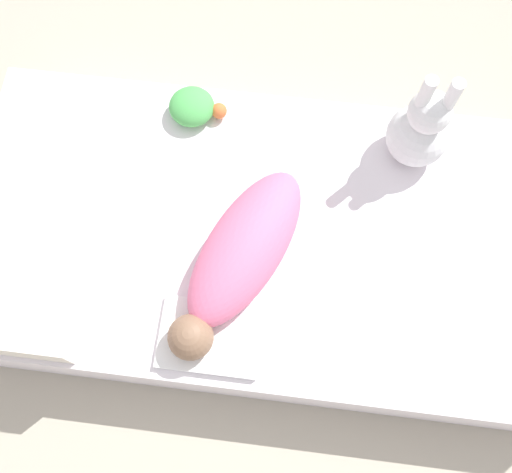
# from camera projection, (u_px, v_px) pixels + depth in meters

# --- Properties ---
(ground_plane) EXTENTS (12.00, 12.00, 0.00)m
(ground_plane) POSITION_uv_depth(u_px,v_px,m) (265.00, 255.00, 1.72)
(ground_plane) COLOR #B2A893
(bed_mattress) EXTENTS (1.56, 0.80, 0.21)m
(bed_mattress) POSITION_uv_depth(u_px,v_px,m) (265.00, 244.00, 1.63)
(bed_mattress) COLOR white
(bed_mattress) RESTS_ON ground_plane
(burp_cloth) EXTENTS (0.24, 0.18, 0.02)m
(burp_cloth) POSITION_uv_depth(u_px,v_px,m) (210.00, 337.00, 1.43)
(burp_cloth) COLOR white
(burp_cloth) RESTS_ON bed_mattress
(swaddled_baby) EXTENTS (0.34, 0.52, 0.14)m
(swaddled_baby) POSITION_uv_depth(u_px,v_px,m) (240.00, 256.00, 1.43)
(swaddled_baby) COLOR pink
(swaddled_baby) RESTS_ON bed_mattress
(pillow) EXTENTS (0.28, 0.34, 0.11)m
(pillow) POSITION_uv_depth(u_px,v_px,m) (26.00, 282.00, 1.42)
(pillow) COLOR white
(pillow) RESTS_ON bed_mattress
(bunny_plush) EXTENTS (0.16, 0.16, 0.32)m
(bunny_plush) POSITION_uv_depth(u_px,v_px,m) (421.00, 129.00, 1.50)
(bunny_plush) COLOR white
(bunny_plush) RESTS_ON bed_mattress
(turtle_plush) EXTENTS (0.16, 0.12, 0.07)m
(turtle_plush) POSITION_uv_depth(u_px,v_px,m) (194.00, 107.00, 1.61)
(turtle_plush) COLOR #51B756
(turtle_plush) RESTS_ON bed_mattress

